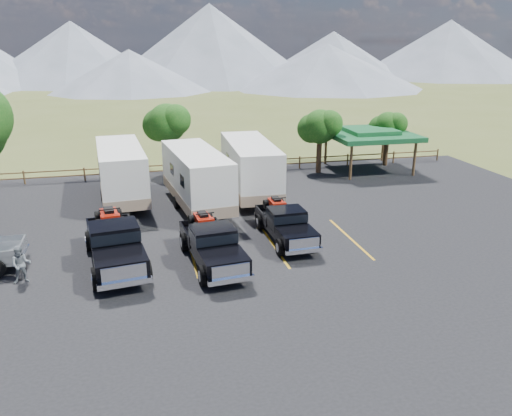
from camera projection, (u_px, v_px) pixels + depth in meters
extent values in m
plane|color=#4A5323|center=(251.00, 288.00, 20.16)|extent=(320.00, 320.00, 0.00)
cube|color=black|center=(237.00, 258.00, 22.93)|extent=(44.00, 34.00, 0.04)
cube|color=#C38F17|center=(103.00, 261.00, 22.55)|extent=(0.12, 5.50, 0.01)
cube|color=#C38F17|center=(191.00, 253.00, 23.41)|extent=(0.12, 5.50, 0.01)
cube|color=#C38F17|center=(274.00, 245.00, 24.27)|extent=(0.12, 5.50, 0.01)
cube|color=#C38F17|center=(350.00, 238.00, 25.14)|extent=(0.12, 5.50, 0.01)
cylinder|color=#311E13|center=(319.00, 155.00, 37.36)|extent=(0.39, 0.39, 2.80)
sphere|color=#144A12|center=(320.00, 127.00, 36.69)|extent=(2.52, 2.52, 2.52)
sphere|color=#144A12|center=(329.00, 124.00, 36.30)|extent=(1.98, 1.98, 1.98)
sphere|color=#144A12|center=(312.00, 128.00, 37.00)|extent=(2.16, 2.16, 2.16)
cylinder|color=#311E13|center=(386.00, 150.00, 39.62)|extent=(0.38, 0.38, 2.52)
sphere|color=#144A12|center=(388.00, 126.00, 39.02)|extent=(2.24, 2.24, 2.24)
sphere|color=#144A12|center=(396.00, 124.00, 38.67)|extent=(1.76, 1.76, 1.76)
sphere|color=#144A12|center=(380.00, 128.00, 39.30)|extent=(1.92, 1.92, 1.92)
cylinder|color=#311E13|center=(169.00, 154.00, 36.79)|extent=(0.41, 0.41, 3.08)
sphere|color=#144A12|center=(167.00, 123.00, 36.06)|extent=(2.80, 2.80, 2.80)
sphere|color=#144A12|center=(176.00, 120.00, 35.63)|extent=(2.20, 2.20, 2.20)
sphere|color=#144A12|center=(159.00, 125.00, 36.40)|extent=(2.40, 2.40, 2.40)
cylinder|color=brown|center=(24.00, 178.00, 34.50)|extent=(0.12, 0.12, 1.00)
cylinder|color=brown|center=(85.00, 174.00, 35.37)|extent=(0.12, 0.12, 1.00)
cylinder|color=brown|center=(142.00, 171.00, 36.23)|extent=(0.12, 0.12, 1.00)
cylinder|color=brown|center=(197.00, 168.00, 37.09)|extent=(0.12, 0.12, 1.00)
cylinder|color=brown|center=(250.00, 165.00, 37.95)|extent=(0.12, 0.12, 1.00)
cylinder|color=brown|center=(300.00, 163.00, 38.81)|extent=(0.12, 0.12, 1.00)
cylinder|color=brown|center=(348.00, 160.00, 39.67)|extent=(0.12, 0.12, 1.00)
cylinder|color=brown|center=(393.00, 157.00, 40.54)|extent=(0.12, 0.12, 1.00)
cylinder|color=brown|center=(437.00, 155.00, 41.40)|extent=(0.12, 0.12, 1.00)
cube|color=brown|center=(224.00, 167.00, 37.54)|extent=(36.00, 0.06, 0.08)
cube|color=brown|center=(224.00, 162.00, 37.41)|extent=(36.00, 0.06, 0.08)
cylinder|color=brown|center=(351.00, 162.00, 35.40)|extent=(0.20, 0.20, 2.60)
cylinder|color=brown|center=(326.00, 148.00, 40.02)|extent=(0.20, 0.20, 2.60)
cylinder|color=brown|center=(415.00, 159.00, 36.48)|extent=(0.20, 0.20, 2.60)
cylinder|color=brown|center=(383.00, 146.00, 41.10)|extent=(0.20, 0.20, 2.60)
cube|color=#1A5D30|center=(369.00, 135.00, 37.79)|extent=(6.20, 6.20, 0.35)
cube|color=#1A5D30|center=(370.00, 131.00, 37.69)|extent=(3.50, 3.50, 0.35)
cone|color=slate|center=(73.00, 52.00, 117.48)|extent=(44.00, 44.00, 14.00)
cone|color=slate|center=(210.00, 43.00, 120.05)|extent=(52.00, 52.00, 18.00)
cone|color=slate|center=(333.00, 55.00, 133.87)|extent=(40.00, 40.00, 12.00)
cone|color=slate|center=(448.00, 49.00, 136.59)|extent=(50.00, 50.00, 15.00)
cone|color=slate|center=(130.00, 70.00, 98.15)|extent=(32.00, 32.00, 8.00)
cone|color=slate|center=(327.00, 66.00, 103.84)|extent=(40.00, 40.00, 9.00)
cube|color=black|center=(116.00, 251.00, 21.92)|extent=(2.78, 6.28, 0.38)
cube|color=black|center=(121.00, 261.00, 19.99)|extent=(2.29, 2.18, 0.53)
cube|color=black|center=(114.00, 236.00, 21.57)|extent=(2.21, 1.92, 1.06)
cube|color=black|center=(114.00, 232.00, 21.52)|extent=(2.26, 1.99, 0.48)
cube|color=black|center=(111.00, 230.00, 23.52)|extent=(2.38, 2.81, 0.59)
cube|color=white|center=(124.00, 273.00, 19.05)|extent=(1.70, 0.32, 0.59)
cube|color=white|center=(125.00, 283.00, 19.12)|extent=(2.09, 0.48, 0.23)
cube|color=white|center=(109.00, 228.00, 24.77)|extent=(2.09, 0.46, 0.23)
cylinder|color=black|center=(96.00, 279.00, 19.78)|extent=(0.45, 0.99, 0.96)
cylinder|color=black|center=(147.00, 271.00, 20.46)|extent=(0.45, 0.99, 0.96)
cylinder|color=black|center=(89.00, 241.00, 23.51)|extent=(0.45, 0.99, 0.96)
cylinder|color=black|center=(132.00, 235.00, 24.19)|extent=(0.45, 0.99, 0.96)
cube|color=maroon|center=(109.00, 216.00, 23.30)|extent=(0.93, 1.47, 0.37)
cube|color=black|center=(109.00, 210.00, 23.21)|extent=(0.53, 0.85, 0.19)
cube|color=maroon|center=(110.00, 218.00, 22.75)|extent=(0.89, 0.49, 0.23)
cylinder|color=black|center=(109.00, 209.00, 22.72)|extent=(0.96, 0.20, 0.06)
cylinder|color=black|center=(100.00, 225.00, 22.68)|extent=(0.36, 0.63, 0.60)
cylinder|color=black|center=(122.00, 223.00, 23.01)|extent=(0.36, 0.63, 0.60)
cylinder|color=black|center=(98.00, 217.00, 23.72)|extent=(0.36, 0.63, 0.60)
cylinder|color=black|center=(119.00, 215.00, 24.05)|extent=(0.36, 0.63, 0.60)
cube|color=black|center=(213.00, 251.00, 22.07)|extent=(2.34, 5.63, 0.35)
cube|color=black|center=(224.00, 260.00, 20.31)|extent=(2.02, 1.91, 0.48)
cube|color=black|center=(213.00, 238.00, 21.75)|extent=(1.95, 1.68, 0.96)
cube|color=black|center=(213.00, 234.00, 21.70)|extent=(2.00, 1.74, 0.43)
cube|color=black|center=(203.00, 232.00, 23.53)|extent=(2.08, 2.49, 0.53)
cube|color=white|center=(231.00, 271.00, 19.44)|extent=(1.54, 0.24, 0.53)
cube|color=white|center=(231.00, 280.00, 19.51)|extent=(1.89, 0.37, 0.21)
cube|color=white|center=(198.00, 230.00, 24.67)|extent=(1.89, 0.35, 0.21)
cylinder|color=black|center=(203.00, 276.00, 20.14)|extent=(0.38, 0.89, 0.86)
cylinder|color=black|center=(246.00, 269.00, 20.70)|extent=(0.38, 0.89, 0.86)
cylinder|color=black|center=(184.00, 242.00, 23.55)|extent=(0.38, 0.89, 0.86)
cylinder|color=black|center=(221.00, 237.00, 24.11)|extent=(0.38, 0.89, 0.86)
cube|color=maroon|center=(203.00, 219.00, 23.33)|extent=(0.80, 1.31, 0.34)
cube|color=black|center=(203.00, 214.00, 23.25)|extent=(0.46, 0.76, 0.17)
cube|color=maroon|center=(206.00, 221.00, 22.82)|extent=(0.80, 0.42, 0.21)
cylinder|color=black|center=(205.00, 213.00, 22.80)|extent=(0.87, 0.15, 0.06)
cylinder|color=black|center=(197.00, 228.00, 22.78)|extent=(0.31, 0.56, 0.54)
cylinder|color=black|center=(215.00, 226.00, 23.05)|extent=(0.31, 0.56, 0.54)
cylinder|color=black|center=(192.00, 221.00, 23.73)|extent=(0.31, 0.56, 0.54)
cylinder|color=black|center=(209.00, 219.00, 24.00)|extent=(0.31, 0.56, 0.54)
cube|color=black|center=(286.00, 229.00, 24.76)|extent=(1.82, 5.15, 0.32)
cube|color=black|center=(297.00, 235.00, 23.08)|extent=(1.77, 1.67, 0.45)
cube|color=black|center=(287.00, 218.00, 24.46)|extent=(1.73, 1.45, 0.89)
cube|color=black|center=(287.00, 215.00, 24.42)|extent=(1.77, 1.51, 0.40)
cube|color=black|center=(276.00, 214.00, 26.16)|extent=(1.79, 2.20, 0.49)
cube|color=white|center=(304.00, 244.00, 22.26)|extent=(1.43, 0.12, 0.49)
cube|color=white|center=(304.00, 251.00, 22.32)|extent=(1.76, 0.22, 0.20)
cube|color=white|center=(270.00, 213.00, 27.24)|extent=(1.76, 0.20, 0.20)
cylinder|color=black|center=(280.00, 247.00, 22.98)|extent=(0.30, 0.81, 0.81)
cylinder|color=black|center=(314.00, 244.00, 23.40)|extent=(0.30, 0.81, 0.81)
cylinder|color=black|center=(260.00, 222.00, 26.23)|extent=(0.30, 0.81, 0.81)
cylinder|color=black|center=(290.00, 219.00, 26.64)|extent=(0.30, 0.81, 0.81)
cube|color=maroon|center=(276.00, 203.00, 25.97)|extent=(0.66, 1.18, 0.31)
cube|color=black|center=(276.00, 199.00, 25.89)|extent=(0.38, 0.68, 0.16)
cube|color=maroon|center=(279.00, 204.00, 25.49)|extent=(0.73, 0.34, 0.20)
cylinder|color=black|center=(279.00, 198.00, 25.47)|extent=(0.81, 0.08, 0.05)
cylinder|color=black|center=(271.00, 210.00, 25.47)|extent=(0.25, 0.51, 0.50)
cylinder|color=black|center=(286.00, 209.00, 25.67)|extent=(0.25, 0.51, 0.50)
cylinder|color=black|center=(266.00, 204.00, 26.37)|extent=(0.25, 0.51, 0.50)
cylinder|color=black|center=(281.00, 203.00, 26.57)|extent=(0.25, 0.51, 0.50)
cube|color=white|center=(121.00, 170.00, 30.35)|extent=(3.22, 8.12, 2.85)
cube|color=gray|center=(123.00, 187.00, 30.70)|extent=(3.25, 8.16, 0.63)
cube|color=black|center=(100.00, 175.00, 28.10)|extent=(0.10, 0.95, 0.63)
cube|color=black|center=(146.00, 171.00, 28.85)|extent=(0.10, 0.95, 0.63)
cylinder|color=black|center=(103.00, 196.00, 30.80)|extent=(0.33, 0.76, 0.74)
cylinder|color=black|center=(142.00, 192.00, 31.51)|extent=(0.33, 0.76, 0.74)
cube|color=black|center=(130.00, 218.00, 26.39)|extent=(0.29, 1.91, 0.11)
cube|color=white|center=(196.00, 175.00, 29.10)|extent=(3.51, 8.16, 2.85)
cube|color=gray|center=(197.00, 193.00, 29.46)|extent=(3.54, 8.21, 0.63)
cube|color=black|center=(182.00, 181.00, 26.83)|extent=(0.14, 0.94, 0.63)
cube|color=black|center=(227.00, 177.00, 27.68)|extent=(0.14, 0.94, 0.63)
cylinder|color=black|center=(177.00, 202.00, 29.51)|extent=(0.35, 0.77, 0.74)
cylinder|color=black|center=(215.00, 198.00, 30.30)|extent=(0.35, 0.77, 0.74)
cube|color=black|center=(221.00, 227.00, 25.22)|extent=(0.37, 1.90, 0.11)
cube|color=white|center=(250.00, 165.00, 31.36)|extent=(2.80, 8.11, 2.89)
cube|color=gray|center=(250.00, 182.00, 31.72)|extent=(2.83, 8.15, 0.64)
cube|color=black|center=(235.00, 169.00, 29.15)|extent=(0.05, 0.96, 0.64)
cube|color=black|center=(278.00, 167.00, 29.64)|extent=(0.05, 0.96, 0.64)
cylinder|color=black|center=(231.00, 190.00, 31.96)|extent=(0.29, 0.76, 0.75)
cylinder|color=black|center=(267.00, 188.00, 32.41)|extent=(0.29, 0.76, 0.75)
cube|color=black|center=(267.00, 213.00, 27.20)|extent=(0.18, 1.93, 0.11)
cube|color=white|center=(24.00, 255.00, 21.80)|extent=(0.20, 1.96, 0.22)
cylinder|color=black|center=(4.00, 251.00, 22.46)|extent=(0.91, 0.32, 0.90)
imported|color=white|center=(127.00, 250.00, 21.62)|extent=(0.73, 0.65, 1.67)
imported|color=slate|center=(21.00, 265.00, 20.27)|extent=(0.84, 0.69, 1.60)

